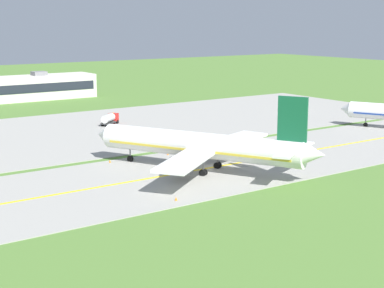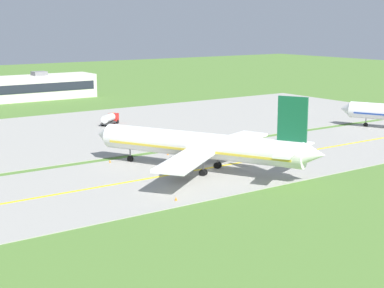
# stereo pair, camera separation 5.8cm
# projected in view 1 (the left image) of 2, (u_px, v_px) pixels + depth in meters

# --- Properties ---
(ground_plane) EXTENTS (500.00, 500.00, 0.00)m
(ground_plane) POSITION_uv_depth(u_px,v_px,m) (213.00, 168.00, 95.45)
(ground_plane) COLOR #517A33
(taxiway_strip) EXTENTS (240.00, 28.00, 0.10)m
(taxiway_strip) POSITION_uv_depth(u_px,v_px,m) (213.00, 168.00, 95.44)
(taxiway_strip) COLOR #9E9B93
(taxiway_strip) RESTS_ON ground
(apron_pad) EXTENTS (140.00, 52.00, 0.10)m
(apron_pad) POSITION_uv_depth(u_px,v_px,m) (137.00, 125.00, 134.75)
(apron_pad) COLOR #9E9B93
(apron_pad) RESTS_ON ground
(taxiway_centreline) EXTENTS (220.00, 0.60, 0.01)m
(taxiway_centreline) POSITION_uv_depth(u_px,v_px,m) (213.00, 167.00, 95.43)
(taxiway_centreline) COLOR yellow
(taxiway_centreline) RESTS_ON taxiway_strip
(airplane_lead) EXTENTS (30.42, 36.66, 12.70)m
(airplane_lead) POSITION_uv_depth(u_px,v_px,m) (202.00, 146.00, 92.52)
(airplane_lead) COLOR white
(airplane_lead) RESTS_ON ground
(service_truck_fuel) EXTENTS (5.93, 5.41, 2.65)m
(service_truck_fuel) POSITION_uv_depth(u_px,v_px,m) (110.00, 119.00, 134.54)
(service_truck_fuel) COLOR red
(service_truck_fuel) RESTS_ON ground
(service_truck_catering) EXTENTS (6.33, 4.17, 2.60)m
(service_truck_catering) POSITION_uv_depth(u_px,v_px,m) (291.00, 105.00, 156.71)
(service_truck_catering) COLOR silver
(service_truck_catering) RESTS_ON ground
(terminal_building) EXTENTS (55.10, 10.56, 8.38)m
(terminal_building) POSITION_uv_depth(u_px,v_px,m) (4.00, 89.00, 173.74)
(terminal_building) COLOR beige
(terminal_building) RESTS_ON ground
(traffic_cone_near_edge) EXTENTS (0.44, 0.44, 0.60)m
(traffic_cone_near_edge) POSITION_uv_depth(u_px,v_px,m) (168.00, 154.00, 104.35)
(traffic_cone_near_edge) COLOR orange
(traffic_cone_near_edge) RESTS_ON ground
(traffic_cone_mid_edge) EXTENTS (0.44, 0.44, 0.60)m
(traffic_cone_mid_edge) POSITION_uv_depth(u_px,v_px,m) (110.00, 161.00, 98.58)
(traffic_cone_mid_edge) COLOR orange
(traffic_cone_mid_edge) RESTS_ON ground
(traffic_cone_far_edge) EXTENTS (0.44, 0.44, 0.60)m
(traffic_cone_far_edge) POSITION_uv_depth(u_px,v_px,m) (176.00, 199.00, 77.69)
(traffic_cone_far_edge) COLOR orange
(traffic_cone_far_edge) RESTS_ON ground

